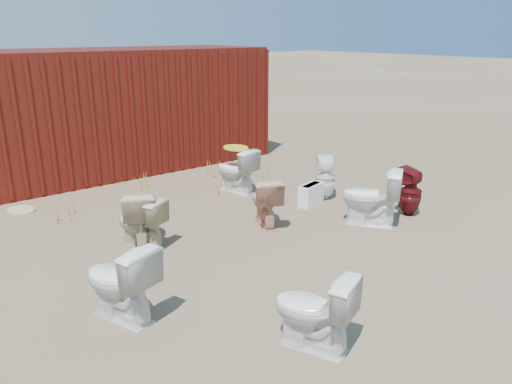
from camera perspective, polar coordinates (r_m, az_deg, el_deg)
ground at (r=6.86m, az=3.13°, el=-5.59°), size 100.00×100.00×0.00m
shipping_container at (r=10.85m, az=-15.47°, el=9.16°), size 6.00×2.40×2.40m
toilet_front_a at (r=5.11m, az=-15.32°, el=-9.86°), size 0.68×0.90×0.82m
toilet_front_pink at (r=7.27m, az=1.09°, el=-1.06°), size 0.69×0.83×0.74m
toilet_front_c at (r=4.56m, az=6.58°, el=-13.36°), size 0.66×0.84×0.75m
toilet_front_maroon at (r=8.03m, az=17.23°, el=0.04°), size 0.36×0.37×0.76m
toilet_front_e at (r=7.46m, az=13.01°, el=-0.61°), size 0.85×0.95×0.84m
toilet_back_beige_left at (r=6.71m, az=-12.98°, el=-3.47°), size 0.64×0.76×0.68m
toilet_back_beige_right at (r=6.82m, az=-12.88°, el=-2.73°), size 0.75×0.86×0.76m
toilet_back_yellowlid at (r=8.78m, az=-2.28°, el=2.47°), size 0.61×0.86×0.79m
toilet_back_e at (r=8.51m, az=7.94°, el=1.63°), size 0.48×0.48×0.74m
yellow_lid at (r=8.68m, az=-2.32°, el=5.07°), size 0.40×0.50×0.02m
loose_tank at (r=8.23m, az=6.30°, el=-0.30°), size 0.53×0.32×0.35m
loose_lid_near at (r=8.80m, az=-25.26°, el=-1.88°), size 0.52×0.59×0.02m
weed_clump_a at (r=8.07m, az=-20.85°, el=-1.83°), size 0.36×0.36×0.33m
weed_clump_b at (r=8.84m, az=-4.27°, el=0.86°), size 0.32×0.32×0.29m
weed_clump_c at (r=9.83m, az=0.82°, el=2.62°), size 0.36×0.36×0.28m
weed_clump_d at (r=9.24m, az=-13.12°, el=1.16°), size 0.30×0.30×0.29m
weed_clump_e at (r=9.87m, az=-4.96°, el=2.63°), size 0.34×0.34×0.28m
weed_clump_f at (r=8.99m, az=14.05°, el=0.41°), size 0.28×0.28×0.22m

